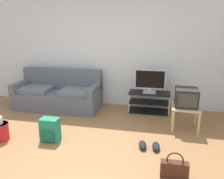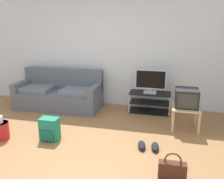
{
  "view_description": "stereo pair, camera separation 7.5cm",
  "coord_description": "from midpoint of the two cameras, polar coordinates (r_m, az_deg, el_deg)",
  "views": [
    {
      "loc": [
        1.28,
        -2.95,
        1.91
      ],
      "look_at": [
        0.38,
        1.22,
        0.71
      ],
      "focal_mm": 37.35,
      "sensor_mm": 36.0,
      "label": 1
    },
    {
      "loc": [
        1.36,
        -2.93,
        1.91
      ],
      "look_at": [
        0.38,
        1.22,
        0.71
      ],
      "focal_mm": 37.35,
      "sensor_mm": 36.0,
      "label": 2
    }
  ],
  "objects": [
    {
      "name": "tv_stand",
      "position": [
        5.3,
        8.64,
        -3.05
      ],
      "size": [
        0.91,
        0.43,
        0.45
      ],
      "color": "black",
      "rests_on": "ground_plane"
    },
    {
      "name": "couch",
      "position": [
        5.64,
        -13.33,
        -1.13
      ],
      "size": [
        1.96,
        0.84,
        0.89
      ],
      "color": "#565B66",
      "rests_on": "ground_plane"
    },
    {
      "name": "crt_tv",
      "position": [
        4.52,
        17.3,
        -1.87
      ],
      "size": [
        0.41,
        0.42,
        0.34
      ],
      "color": "#232326",
      "rests_on": "side_table"
    },
    {
      "name": "ground_plane",
      "position": [
        3.75,
        -10.64,
        -15.43
      ],
      "size": [
        9.0,
        9.8,
        0.02
      ],
      "primitive_type": "cube",
      "color": "olive"
    },
    {
      "name": "backpack",
      "position": [
        4.15,
        -15.44,
        -9.45
      ],
      "size": [
        0.31,
        0.27,
        0.39
      ],
      "rotation": [
        0.0,
        0.0,
        -0.24
      ],
      "color": "#238466",
      "rests_on": "ground_plane"
    },
    {
      "name": "side_table",
      "position": [
        4.58,
        17.07,
        -4.77
      ],
      "size": [
        0.51,
        0.51,
        0.44
      ],
      "color": "tan",
      "rests_on": "ground_plane"
    },
    {
      "name": "sneakers_pair",
      "position": [
        3.86,
        8.55,
        -13.45
      ],
      "size": [
        0.36,
        0.29,
        0.09
      ],
      "color": "black",
      "rests_on": "ground_plane"
    },
    {
      "name": "handbag",
      "position": [
        3.25,
        14.33,
        -18.3
      ],
      "size": [
        0.35,
        0.12,
        0.36
      ],
      "rotation": [
        0.0,
        0.0,
        0.3
      ],
      "color": "#4C2319",
      "rests_on": "ground_plane"
    },
    {
      "name": "wall_back",
      "position": [
        5.58,
        -1.56,
        9.88
      ],
      "size": [
        9.0,
        0.1,
        2.7
      ],
      "primitive_type": "cube",
      "color": "silver",
      "rests_on": "ground_plane"
    },
    {
      "name": "cleaning_bucket",
      "position": [
        4.47,
        -26.15,
        -8.96
      ],
      "size": [
        0.3,
        0.3,
        0.41
      ],
      "color": "red",
      "rests_on": "ground_plane"
    },
    {
      "name": "flat_tv",
      "position": [
        5.15,
        8.85,
        1.98
      ],
      "size": [
        0.68,
        0.22,
        0.52
      ],
      "color": "#B2B2B7",
      "rests_on": "tv_stand"
    }
  ]
}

